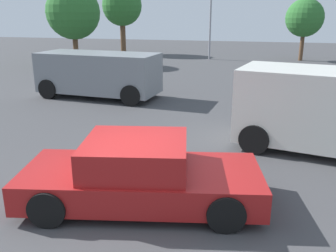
# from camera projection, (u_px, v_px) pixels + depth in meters

# --- Properties ---
(ground_plane) EXTENTS (80.00, 80.00, 0.00)m
(ground_plane) POSITION_uv_depth(u_px,v_px,m) (129.00, 205.00, 6.76)
(ground_plane) COLOR #424244
(sedan_foreground) EXTENTS (4.59, 2.59, 1.25)m
(sedan_foreground) POSITION_uv_depth(u_px,v_px,m) (140.00, 175.00, 6.68)
(sedan_foreground) COLOR maroon
(sedan_foreground) RESTS_ON ground_plane
(suv_dark) EXTENTS (5.06, 2.49, 1.83)m
(suv_dark) POSITION_uv_depth(u_px,v_px,m) (99.00, 73.00, 15.00)
(suv_dark) COLOR gray
(suv_dark) RESTS_ON ground_plane
(light_post_near) EXTENTS (0.44, 0.44, 5.58)m
(light_post_near) POSITION_uv_depth(u_px,v_px,m) (211.00, 5.00, 26.30)
(light_post_near) COLOR gray
(light_post_near) RESTS_ON ground_plane
(tree_back_left) EXTENTS (3.23, 3.23, 5.50)m
(tree_back_left) POSITION_uv_depth(u_px,v_px,m) (122.00, 6.00, 29.74)
(tree_back_left) COLOR brown
(tree_back_left) RESTS_ON ground_plane
(tree_back_center) EXTENTS (2.67, 2.67, 4.34)m
(tree_back_center) POSITION_uv_depth(u_px,v_px,m) (305.00, 18.00, 25.85)
(tree_back_center) COLOR brown
(tree_back_center) RESTS_ON ground_plane
(tree_back_right) EXTENTS (3.52, 3.52, 5.15)m
(tree_back_right) POSITION_uv_depth(u_px,v_px,m) (73.00, 12.00, 23.92)
(tree_back_right) COLOR brown
(tree_back_right) RESTS_ON ground_plane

